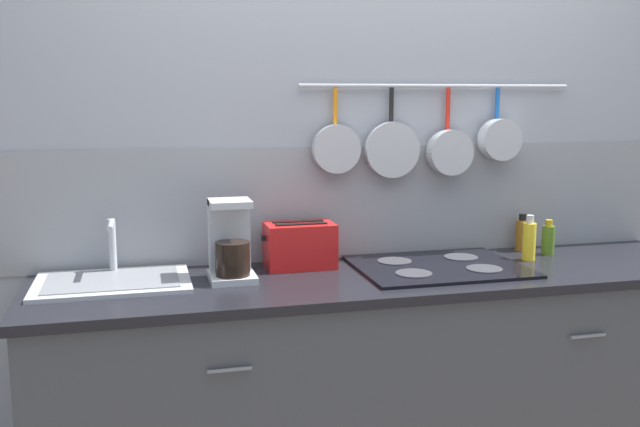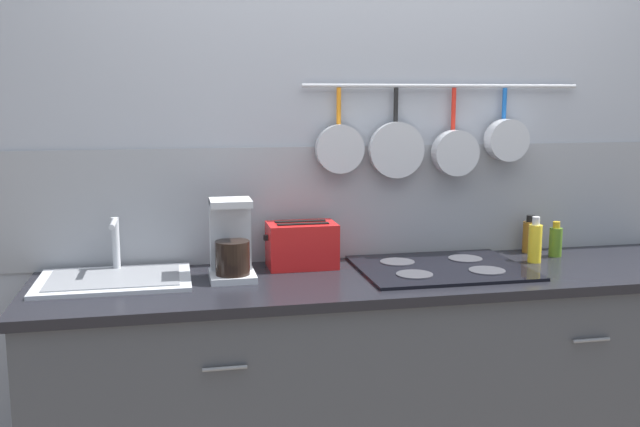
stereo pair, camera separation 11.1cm
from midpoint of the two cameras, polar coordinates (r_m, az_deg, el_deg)
wall_back at (r=2.91m, az=4.99°, el=3.43°), size 7.20×0.15×2.60m
cabinet_base at (r=2.80m, az=6.80°, el=-14.46°), size 2.55×0.59×0.89m
countertop at (r=2.65m, az=6.99°, el=-5.25°), size 2.59×0.61×0.03m
sink_basin at (r=2.61m, az=-14.96°, el=-4.96°), size 0.53×0.37×0.21m
coffee_maker at (r=2.57m, az=-5.89°, el=-2.55°), size 0.16×0.19×0.29m
toaster at (r=2.73m, az=-0.30°, el=-2.53°), size 0.28×0.17×0.18m
cooktop at (r=2.75m, az=10.80°, el=-4.29°), size 0.63×0.50×0.01m
bottle_vinegar at (r=2.95m, az=17.86°, el=-2.20°), size 0.05×0.05×0.18m
bottle_olive_oil at (r=3.12m, az=17.41°, el=-1.73°), size 0.06×0.06×0.16m
bottle_hot_sauce at (r=3.08m, az=19.32°, el=-2.10°), size 0.05×0.05×0.14m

